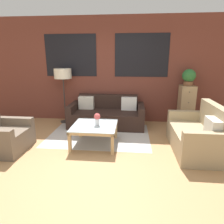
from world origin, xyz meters
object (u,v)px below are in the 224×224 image
at_px(couch_dark, 107,115).
at_px(flower_vase, 97,118).
at_px(armchair_corner, 3,137).
at_px(potted_plant, 189,77).
at_px(settee_vintage, 198,136).
at_px(drawer_cabinet, 186,106).
at_px(coffee_table, 95,128).
at_px(floor_lamp, 63,75).

bearing_deg(couch_dark, flower_vase, -91.48).
xyz_separation_m(armchair_corner, potted_plant, (3.86, 1.87, 1.01)).
height_order(settee_vintage, drawer_cabinet, drawer_cabinet).
relative_size(coffee_table, floor_lamp, 0.60).
xyz_separation_m(armchair_corner, floor_lamp, (0.62, 1.84, 1.01)).
xyz_separation_m(settee_vintage, flower_vase, (-1.95, 0.05, 0.27)).
xyz_separation_m(floor_lamp, potted_plant, (3.24, 0.03, -0.01)).
bearing_deg(flower_vase, floor_lamp, 128.67).
xyz_separation_m(coffee_table, floor_lamp, (-1.10, 1.43, 0.92)).
bearing_deg(couch_dark, armchair_corner, -137.44).
distance_m(couch_dark, drawer_cabinet, 2.08).
bearing_deg(drawer_cabinet, potted_plant, 90.00).
xyz_separation_m(settee_vintage, floor_lamp, (-3.10, 1.50, 0.98)).
bearing_deg(settee_vintage, coffee_table, 178.12).
bearing_deg(flower_vase, armchair_corner, -167.54).
distance_m(couch_dark, coffee_table, 1.26).
bearing_deg(potted_plant, drawer_cabinet, -90.00).
distance_m(drawer_cabinet, potted_plant, 0.75).
height_order(drawer_cabinet, flower_vase, drawer_cabinet).
relative_size(floor_lamp, potted_plant, 3.53).
bearing_deg(flower_vase, settee_vintage, -1.49).
distance_m(settee_vintage, coffee_table, 2.01).
bearing_deg(floor_lamp, potted_plant, 0.52).
height_order(couch_dark, armchair_corner, armchair_corner).
height_order(coffee_table, flower_vase, flower_vase).
relative_size(armchair_corner, flower_vase, 3.49).
xyz_separation_m(potted_plant, flower_vase, (-2.09, -1.47, -0.70)).
xyz_separation_m(drawer_cabinet, flower_vase, (-2.09, -1.47, 0.05)).
bearing_deg(floor_lamp, armchair_corner, -108.63).
height_order(couch_dark, drawer_cabinet, drawer_cabinet).
height_order(potted_plant, flower_vase, potted_plant).
height_order(couch_dark, floor_lamp, floor_lamp).
height_order(floor_lamp, potted_plant, potted_plant).
height_order(coffee_table, potted_plant, potted_plant).
bearing_deg(armchair_corner, settee_vintage, 5.25).
bearing_deg(settee_vintage, floor_lamp, 154.26).
relative_size(couch_dark, floor_lamp, 1.31).
bearing_deg(settee_vintage, armchair_corner, -174.75).
bearing_deg(coffee_table, settee_vintage, -1.88).
xyz_separation_m(armchair_corner, flower_vase, (1.78, 0.39, 0.30)).
relative_size(armchair_corner, coffee_table, 0.98).
relative_size(settee_vintage, coffee_table, 1.65).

